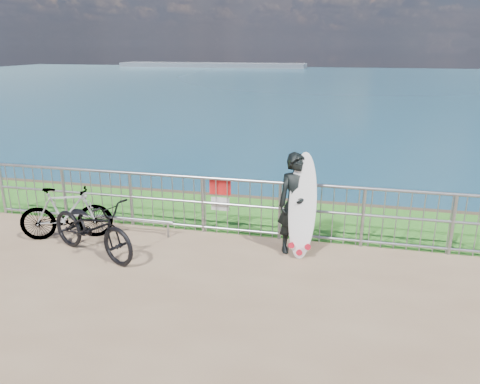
% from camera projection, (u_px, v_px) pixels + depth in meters
% --- Properties ---
extents(grass_strip, '(120.00, 120.00, 0.00)m').
position_uv_depth(grass_strip, '(241.00, 214.00, 10.09)').
color(grass_strip, '#2A7620').
rests_on(grass_strip, ground).
extents(seascape, '(260.00, 260.00, 5.00)m').
position_uv_depth(seascape, '(212.00, 67.00, 155.17)').
color(seascape, brown).
rests_on(seascape, ground).
extents(railing, '(10.06, 0.10, 1.13)m').
position_uv_depth(railing, '(229.00, 206.00, 8.90)').
color(railing, gray).
rests_on(railing, ground).
extents(surfer, '(0.77, 0.65, 1.79)m').
position_uv_depth(surfer, '(296.00, 204.00, 8.06)').
color(surfer, black).
rests_on(surfer, ground).
extents(surfboard, '(0.49, 0.44, 1.82)m').
position_uv_depth(surfboard, '(302.00, 210.00, 7.91)').
color(surfboard, white).
rests_on(surfboard, ground).
extents(bicycle_near, '(2.13, 1.40, 1.06)m').
position_uv_depth(bicycle_near, '(92.00, 227.00, 8.01)').
color(bicycle_near, black).
rests_on(bicycle_near, ground).
extents(bicycle_far, '(1.73, 1.07, 1.01)m').
position_uv_depth(bicycle_far, '(66.00, 213.00, 8.71)').
color(bicycle_far, black).
rests_on(bicycle_far, ground).
extents(bike_rack, '(1.59, 0.05, 0.33)m').
position_uv_depth(bike_rack, '(134.00, 221.00, 8.99)').
color(bike_rack, gray).
rests_on(bike_rack, ground).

